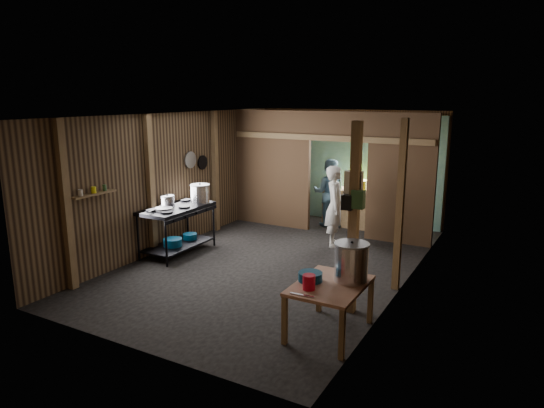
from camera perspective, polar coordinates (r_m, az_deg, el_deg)
The scene contains 41 objects.
floor at distance 8.70m, azimuth 0.64°, elevation -6.83°, with size 4.50×7.00×0.00m, color #292626.
ceiling at distance 8.21m, azimuth 0.69°, elevation 10.54°, with size 4.50×7.00×0.00m, color #4F4F4E.
wall_back at distance 11.52m, azimuth 8.99°, elevation 4.51°, with size 4.50×0.00×2.60m, color brown.
wall_front at distance 5.62m, azimuth -16.60°, elevation -4.49°, with size 4.50×0.00×2.60m, color brown.
wall_left at distance 9.62m, azimuth -11.23°, elevation 2.82°, with size 0.00×7.00×2.60m, color brown.
wall_right at distance 7.58m, azimuth 15.81°, elevation -0.05°, with size 0.00×7.00×2.60m, color brown.
partition_left at distance 10.89m, azimuth 0.03°, elevation 4.20°, with size 1.85×0.10×2.60m, color #46341F.
partition_right at distance 9.83m, azimuth 15.00°, elevation 2.85°, with size 1.35×0.10×2.60m, color #46341F.
partition_header at distance 10.12m, azimuth 7.96°, elevation 9.13°, with size 1.30×0.10×0.60m, color #46341F.
turquoise_panel at distance 11.47m, azimuth 8.88°, elevation 4.23°, with size 4.40×0.06×2.50m, color #77A8A2.
back_counter at distance 11.07m, azimuth 9.31°, elevation -0.44°, with size 1.20×0.50×0.85m, color #92714B.
wall_clock at distance 11.27m, azimuth 10.12°, elevation 7.37°, with size 0.20×0.20×0.03m, color silver.
post_left_a at distance 7.80m, azimuth -23.18°, elevation -0.25°, with size 0.10×0.12×2.60m, color #92714B.
post_left_b at distance 8.98m, azimuth -14.17°, elevation 1.99°, with size 0.10×0.12×2.60m, color #92714B.
post_left_c at distance 10.51m, azimuth -6.72°, elevation 3.80°, with size 0.10×0.12×2.60m, color #92714B.
post_right at distance 7.40m, azimuth 14.92°, elevation -0.29°, with size 0.10×0.12×2.60m, color #92714B.
post_free at distance 6.47m, azimuth 9.66°, elevation -1.90°, with size 0.12×0.12×2.60m, color #92714B.
cross_beam at distance 10.18m, azimuth 6.49°, elevation 7.78°, with size 4.40×0.12×0.12m, color #92714B.
pan_lid_big at distance 9.84m, azimuth -9.64°, elevation 5.17°, with size 0.34×0.34×0.03m, color slate.
pan_lid_small at distance 10.17m, azimuth -8.21°, elevation 4.89°, with size 0.30×0.30×0.03m, color black.
wall_shelf at distance 8.06m, azimuth -20.33°, elevation 1.11°, with size 0.14×0.80×0.03m, color #92714B.
jar_white at distance 7.90m, azimuth -21.73°, elevation 1.25°, with size 0.07×0.07×0.10m, color silver.
jar_yellow at distance 8.05m, azimuth -20.37°, elevation 1.57°, with size 0.08×0.08×0.10m, color #FAF317.
jar_green at distance 8.19m, azimuth -19.21°, elevation 1.83°, with size 0.06×0.06×0.10m, color #2C552C.
bag_white at distance 6.45m, azimuth 9.63°, elevation 2.44°, with size 0.22×0.15×0.32m, color silver.
bag_green at distance 6.32m, azimuth 10.17°, elevation 0.54°, with size 0.16×0.12×0.24m, color #2C552C.
bag_black at distance 6.36m, azimuth 8.90°, elevation 0.20°, with size 0.14×0.10×0.20m, color black.
gas_range at distance 9.22m, azimuth -11.10°, elevation -3.02°, with size 0.78×1.52×0.90m, color black, non-canonical shape.
prep_table at distance 6.16m, azimuth 6.82°, elevation -12.19°, with size 0.80×1.11×0.65m, color #AA7D60, non-canonical shape.
stove_pot_large at distance 9.35m, azimuth -8.50°, elevation 1.18°, with size 0.37×0.37×0.37m, color silver, non-canonical shape.
stove_pot_med at distance 9.16m, azimuth -12.27°, elevation 0.30°, with size 0.26×0.26×0.22m, color silver, non-canonical shape.
frying_pan at distance 8.85m, azimuth -12.70°, elevation -0.59°, with size 0.31×0.53×0.07m, color slate, non-canonical shape.
blue_tub_front at distance 9.17m, azimuth -11.67°, elevation -4.47°, with size 0.35×0.35×0.14m, color navy.
blue_tub_back at distance 9.54m, azimuth -9.68°, elevation -3.80°, with size 0.27×0.27×0.11m, color navy.
stock_pot at distance 6.09m, azimuth 9.36°, elevation -6.88°, with size 0.44×0.44×0.51m, color silver, non-canonical shape.
wash_basin at distance 6.08m, azimuth 4.57°, elevation -8.57°, with size 0.30×0.30×0.11m, color navy.
pink_bucket at distance 5.81m, azimuth 4.40°, elevation -9.21°, with size 0.15×0.15×0.18m, color red.
knife at distance 5.67m, azimuth 3.60°, elevation -10.69°, with size 0.30×0.04×0.01m, color silver.
yellow_tub at distance 10.91m, azimuth 10.14°, elevation 2.22°, with size 0.40×0.40×0.22m, color #FAF317.
cook at distance 9.50m, azimuth 7.46°, elevation -0.25°, with size 0.58×0.38×1.60m, color silver.
worker_back at distance 10.98m, azimuth 6.75°, elevation 1.35°, with size 0.74×0.58×1.53m, color #436982.
Camera 1 is at (3.89, -7.22, 2.91)m, focal length 31.81 mm.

